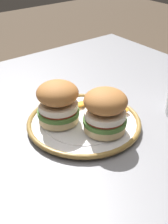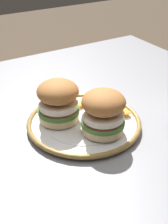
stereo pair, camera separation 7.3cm
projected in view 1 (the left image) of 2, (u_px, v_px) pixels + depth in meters
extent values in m
cube|color=gray|center=(53.00, 138.00, 0.75)|extent=(1.23, 0.96, 0.03)
cube|color=gray|center=(107.00, 118.00, 1.52)|extent=(0.06, 0.06, 0.72)
cylinder|color=white|center=(84.00, 124.00, 0.76)|extent=(0.25, 0.25, 0.01)
torus|color=olive|center=(84.00, 122.00, 0.76)|extent=(0.28, 0.28, 0.01)
cylinder|color=white|center=(84.00, 121.00, 0.76)|extent=(0.19, 0.19, 0.00)
cylinder|color=beige|center=(105.00, 126.00, 0.72)|extent=(0.10, 0.10, 0.02)
cylinder|color=#477033|center=(105.00, 120.00, 0.71)|extent=(0.10, 0.10, 0.01)
cylinder|color=#BC3828|center=(105.00, 117.00, 0.71)|extent=(0.09, 0.09, 0.01)
cylinder|color=silver|center=(105.00, 114.00, 0.70)|extent=(0.09, 0.09, 0.01)
ellipsoid|color=#A36633|center=(106.00, 101.00, 0.69)|extent=(0.14, 0.14, 0.05)
cylinder|color=beige|center=(59.00, 117.00, 0.75)|extent=(0.10, 0.10, 0.02)
cylinder|color=#477033|center=(58.00, 112.00, 0.75)|extent=(0.10, 0.10, 0.01)
cylinder|color=#BC3828|center=(58.00, 109.00, 0.74)|extent=(0.09, 0.09, 0.01)
cylinder|color=silver|center=(58.00, 105.00, 0.74)|extent=(0.09, 0.09, 0.01)
ellipsoid|color=#A36633|center=(57.00, 93.00, 0.72)|extent=(0.14, 0.14, 0.05)
torus|color=orange|center=(100.00, 102.00, 0.82)|extent=(0.08, 0.08, 0.01)
cylinder|color=#F4E5C6|center=(99.00, 103.00, 0.82)|extent=(0.03, 0.03, 0.00)
ellipsoid|color=orange|center=(82.00, 104.00, 0.82)|extent=(0.07, 0.04, 0.01)
ellipsoid|color=orange|center=(115.00, 109.00, 0.79)|extent=(0.07, 0.08, 0.01)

